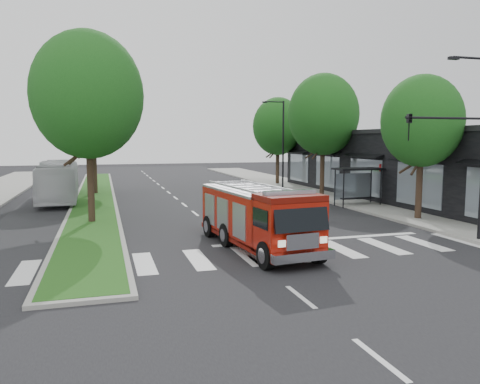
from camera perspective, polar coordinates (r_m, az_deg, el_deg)
name	(u,v)px	position (r m, az deg, el deg)	size (l,w,h in m)	color
ground	(229,240)	(21.17, -1.38, -5.89)	(140.00, 140.00, 0.00)	black
sidewalk_right	(359,201)	(35.17, 14.28, -1.05)	(5.00, 80.00, 0.15)	gray
median	(95,197)	(38.25, -17.23, -0.55)	(3.00, 50.00, 0.15)	gray
storefront_row	(413,167)	(37.45, 20.32, 2.92)	(8.00, 30.00, 5.00)	black
bus_shelter	(357,176)	(32.73, 14.06, 1.88)	(3.20, 1.60, 2.61)	black
tree_right_near	(422,121)	(27.71, 21.29, 8.03)	(4.40, 4.40, 8.05)	black
tree_right_mid	(323,115)	(37.98, 10.12, 9.28)	(5.60, 5.60, 9.72)	black
tree_right_far	(278,126)	(47.12, 4.63, 7.98)	(5.00, 5.00, 8.73)	black
tree_median_near	(88,95)	(26.10, -18.10, 11.16)	(5.80, 5.80, 10.16)	black
tree_median_far	(93,115)	(40.05, -17.50, 8.93)	(5.60, 5.60, 9.72)	black
streetlight_right_near	(468,136)	(22.26, 26.00, 6.17)	(4.08, 0.22, 8.00)	black
streetlight_right_far	(282,140)	(42.96, 5.09, 6.32)	(2.11, 0.20, 8.00)	black
fire_engine	(257,218)	(19.36, 2.07, -3.13)	(3.21, 8.04, 2.71)	#5D0C05
city_bus	(59,181)	(36.91, -21.22, 1.26)	(2.50, 10.69, 2.98)	silver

